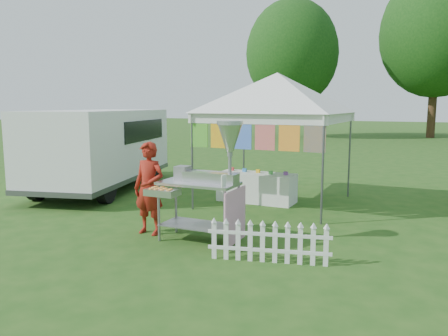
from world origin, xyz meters
The scene contains 9 objects.
ground centered at (0.00, 0.00, 0.00)m, with size 120.00×120.00×0.00m, color #214E16.
canopy_main centered at (0.00, 3.49, 2.99)m, with size 4.24×4.24×3.45m.
tree_left centered at (-6.00, 24.00, 5.83)m, with size 6.40×6.40×9.53m.
tree_mid centered at (3.00, 28.00, 7.14)m, with size 7.60×7.60×11.52m.
donut_cart centered at (0.02, 0.15, 1.19)m, with size 1.45×1.02×2.03m.
vendor centered at (-1.18, 0.14, 0.82)m, with size 0.60×0.39×1.64m, color maroon.
cargo_van centered at (-4.84, 3.18, 1.15)m, with size 3.31×5.49×2.14m.
picket_fence centered at (1.22, -0.31, 0.29)m, with size 1.75×0.47×0.56m.
display_table centered at (-0.43, 3.40, 0.34)m, with size 1.80×0.70×0.68m, color white.
Camera 1 is at (3.29, -6.07, 2.27)m, focal length 35.00 mm.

